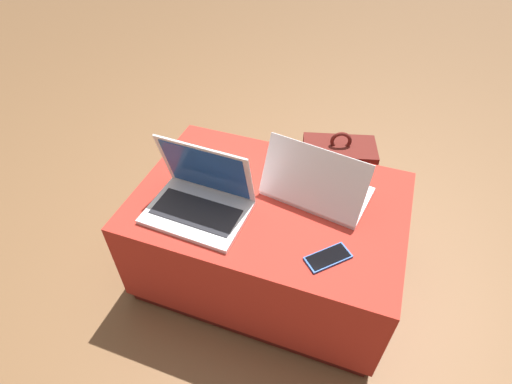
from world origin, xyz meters
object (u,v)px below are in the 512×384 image
Objects in this scene: cell_phone at (328,257)px; backpack at (334,180)px; laptop_near at (200,197)px; laptop_far at (316,187)px.

backpack is at bearing 141.81° from cell_phone.
laptop_far is at bearing 31.02° from laptop_near.
laptop_near is at bearing 41.71° from backpack.
laptop_near reaches higher than backpack.
laptop_near is at bearing -143.56° from cell_phone.
cell_phone is 0.32× the size of backpack.
laptop_near is 0.74× the size of backpack.
laptop_near is 0.76m from backpack.
laptop_far is 0.84× the size of backpack.
laptop_far is at bearing 71.76° from backpack.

